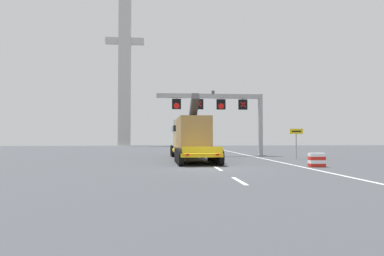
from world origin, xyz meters
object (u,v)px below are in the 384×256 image
object	(u,v)px
exit_sign_yellow	(296,137)
crash_barrier_striped	(317,160)
overhead_lane_gantry	(223,106)
bridge_pylon_distant	(125,60)
heavy_haul_truck_yellow	(189,137)

from	to	relation	value
exit_sign_yellow	crash_barrier_striped	xyz separation A→B (m)	(-2.02, -8.11, -1.53)
overhead_lane_gantry	bridge_pylon_distant	xyz separation A→B (m)	(-15.46, 45.02, 15.28)
crash_barrier_striped	exit_sign_yellow	bearing A→B (deg)	75.99
heavy_haul_truck_yellow	bridge_pylon_distant	world-z (taller)	bridge_pylon_distant
overhead_lane_gantry	crash_barrier_striped	size ratio (longest dim) A/B	11.00
heavy_haul_truck_yellow	crash_barrier_striped	distance (m)	11.71
exit_sign_yellow	crash_barrier_striped	size ratio (longest dim) A/B	2.65
heavy_haul_truck_yellow	exit_sign_yellow	bearing A→B (deg)	-3.79
bridge_pylon_distant	heavy_haul_truck_yellow	bearing A→B (deg)	-76.56
heavy_haul_truck_yellow	crash_barrier_striped	bearing A→B (deg)	-48.93
bridge_pylon_distant	overhead_lane_gantry	bearing A→B (deg)	-71.05
overhead_lane_gantry	bridge_pylon_distant	distance (m)	50.00
crash_barrier_striped	bridge_pylon_distant	distance (m)	63.96
heavy_haul_truck_yellow	exit_sign_yellow	size ratio (longest dim) A/B	5.24
crash_barrier_striped	bridge_pylon_distant	world-z (taller)	bridge_pylon_distant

